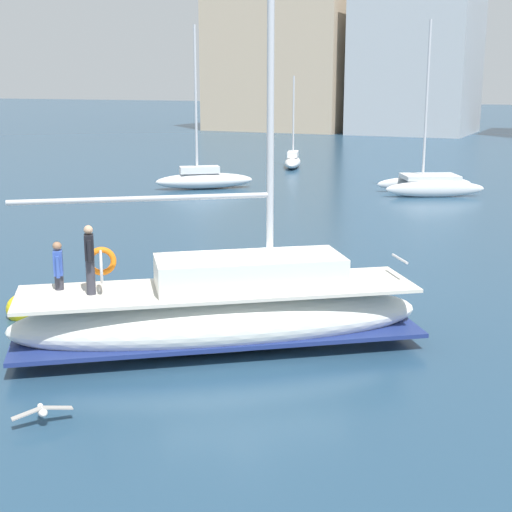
{
  "coord_description": "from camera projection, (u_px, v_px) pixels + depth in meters",
  "views": [
    {
      "loc": [
        8.14,
        -15.53,
        6.11
      ],
      "look_at": [
        0.29,
        1.05,
        1.8
      ],
      "focal_mm": 52.18,
      "sensor_mm": 36.0,
      "label": 1
    }
  ],
  "objects": [
    {
      "name": "moored_sloop_far",
      "position": [
        430.0,
        183.0,
        41.21
      ],
      "size": [
        6.01,
        4.91,
        9.33
      ],
      "color": "silver",
      "rests_on": "ground"
    },
    {
      "name": "mooring_buoy",
      "position": [
        21.0,
        309.0,
        19.69
      ],
      "size": [
        0.8,
        0.8,
        1.0
      ],
      "color": "yellow",
      "rests_on": "ground"
    },
    {
      "name": "moored_ketch_distant",
      "position": [
        204.0,
        178.0,
        43.35
      ],
      "size": [
        5.31,
        4.56,
        9.21
      ],
      "color": "silver",
      "rests_on": "ground"
    },
    {
      "name": "moored_sloop_near",
      "position": [
        293.0,
        161.0,
        54.12
      ],
      "size": [
        2.59,
        4.8,
        6.52
      ],
      "color": "white",
      "rests_on": "ground"
    },
    {
      "name": "ground_plane",
      "position": [
        228.0,
        334.0,
        18.46
      ],
      "size": [
        400.0,
        400.0,
        0.0
      ],
      "primitive_type": "plane",
      "color": "navy"
    },
    {
      "name": "seagull",
      "position": [
        42.0,
        411.0,
        13.49
      ],
      "size": [
        0.78,
        0.95,
        0.17
      ],
      "color": "silver",
      "rests_on": "ground"
    },
    {
      "name": "main_sailboat",
      "position": [
        222.0,
        311.0,
        17.31
      ],
      "size": [
        9.12,
        7.67,
        11.86
      ],
      "color": "white",
      "rests_on": "ground"
    }
  ]
}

